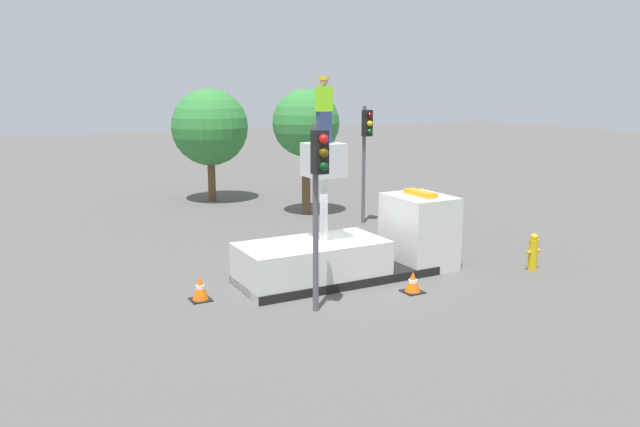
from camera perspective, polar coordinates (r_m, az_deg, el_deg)
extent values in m
plane|color=#565451|center=(17.73, 1.58, -6.02)|extent=(120.00, 120.00, 0.00)
cube|color=black|center=(17.70, 1.59, -5.64)|extent=(5.64, 2.09, 0.24)
cube|color=silver|center=(17.20, -0.73, -4.54)|extent=(4.04, 2.03, 1.17)
cube|color=silver|center=(18.96, 9.04, -1.60)|extent=(1.60, 2.03, 2.17)
cube|color=black|center=(19.36, 11.00, -0.08)|extent=(0.03, 1.72, 0.87)
cube|color=orange|center=(18.73, 9.15, 1.84)|extent=(0.36, 1.22, 0.14)
cylinder|color=silver|center=(17.01, 0.35, 0.59)|extent=(0.22, 0.22, 1.89)
cube|color=silver|center=(16.81, 0.35, 4.92)|extent=(0.96, 0.96, 0.90)
cube|color=navy|center=(16.73, 0.36, 7.89)|extent=(0.34, 0.26, 0.84)
cube|color=#8CEA1E|center=(16.70, 0.36, 10.45)|extent=(0.40, 0.26, 0.66)
sphere|color=tan|center=(16.70, 0.36, 11.98)|extent=(0.23, 0.23, 0.23)
cylinder|color=yellow|center=(16.70, 0.36, 12.28)|extent=(0.26, 0.26, 0.09)
cylinder|color=#515156|center=(14.71, -0.40, -0.56)|extent=(0.14, 0.14, 4.53)
cube|color=black|center=(14.27, -0.02, 5.64)|extent=(0.34, 0.28, 1.00)
sphere|color=red|center=(14.08, 0.34, 6.83)|extent=(0.22, 0.22, 0.22)
sphere|color=#503C07|center=(14.11, 0.33, 5.57)|extent=(0.22, 0.22, 0.22)
sphere|color=#083710|center=(14.15, 0.33, 4.32)|extent=(0.22, 0.22, 0.22)
cylinder|color=#515156|center=(24.61, 4.02, 4.41)|extent=(0.14, 0.14, 4.61)
cube|color=black|center=(24.28, 4.34, 8.24)|extent=(0.34, 0.28, 1.00)
sphere|color=#490707|center=(24.11, 4.58, 8.95)|extent=(0.22, 0.22, 0.22)
sphere|color=gold|center=(24.12, 4.57, 8.21)|extent=(0.22, 0.22, 0.22)
sphere|color=#083710|center=(24.14, 4.56, 7.48)|extent=(0.22, 0.22, 0.22)
cylinder|color=gold|center=(19.54, 18.89, -3.57)|extent=(0.26, 0.26, 0.93)
sphere|color=gold|center=(19.41, 18.99, -2.05)|extent=(0.22, 0.22, 0.22)
cylinder|color=gold|center=(19.38, 18.52, -3.38)|extent=(0.12, 0.11, 0.11)
cylinder|color=gold|center=(19.65, 19.29, -3.23)|extent=(0.12, 0.11, 0.11)
cube|color=black|center=(16.33, -10.86, -7.74)|extent=(0.51, 0.51, 0.03)
cone|color=orange|center=(16.23, -10.90, -6.70)|extent=(0.43, 0.43, 0.65)
cylinder|color=white|center=(16.22, -10.90, -6.59)|extent=(0.22, 0.22, 0.09)
cube|color=black|center=(16.82, 8.45, -7.08)|extent=(0.53, 0.53, 0.03)
cone|color=orange|center=(16.74, 8.48, -6.21)|extent=(0.44, 0.44, 0.56)
cylinder|color=white|center=(16.73, 8.48, -6.12)|extent=(0.23, 0.23, 0.08)
cylinder|color=brown|center=(30.01, -9.87, 3.27)|extent=(0.36, 0.36, 2.24)
sphere|color=#337F38|center=(29.77, -10.03, 7.78)|extent=(3.56, 3.56, 3.56)
cylinder|color=brown|center=(26.35, -1.28, 3.02)|extent=(0.36, 0.36, 2.88)
sphere|color=#337F38|center=(26.10, -1.30, 8.27)|extent=(2.79, 2.79, 2.79)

